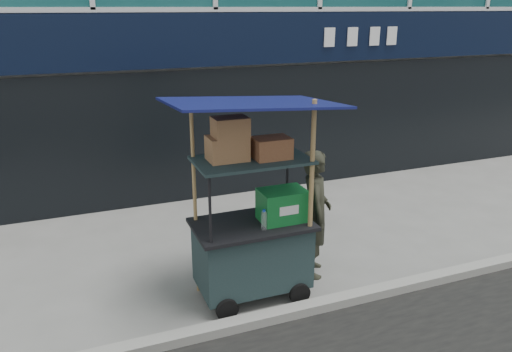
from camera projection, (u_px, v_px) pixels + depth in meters
name	position (u px, v px, depth m)	size (l,w,h in m)	color
ground	(314.00, 300.00, 6.17)	(80.00, 80.00, 0.00)	slate
curb	(322.00, 305.00, 5.98)	(80.00, 0.18, 0.12)	gray
vendor_cart	(254.00, 230.00, 6.03)	(1.89, 1.33, 2.55)	#1C2F2F
vendor_man	(315.00, 214.00, 6.56)	(0.63, 0.41, 1.73)	#292A1F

